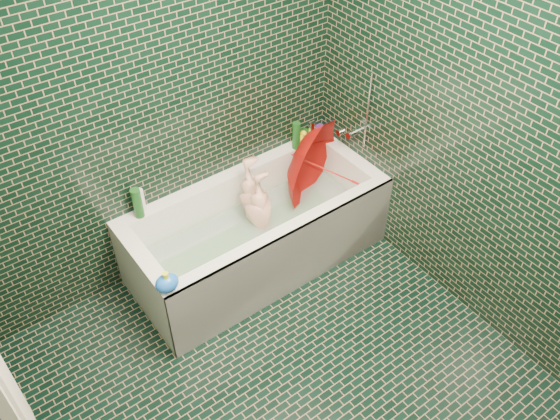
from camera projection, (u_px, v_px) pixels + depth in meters
floor at (296, 402)px, 3.33m from camera, size 2.80×2.80×0.00m
wall_back at (148, 103)px, 3.32m from camera, size 2.80×0.00×2.80m
wall_right at (500, 140)px, 3.05m from camera, size 0.00×2.80×2.80m
bathtub at (258, 239)px, 3.98m from camera, size 1.70×0.75×0.55m
bath_mat at (257, 244)px, 4.03m from camera, size 1.35×0.47×0.01m
water at (257, 228)px, 3.93m from camera, size 1.48×0.53×0.00m
towel at (3, 394)px, 2.23m from camera, size 0.08×0.44×1.12m
faucet at (355, 128)px, 3.96m from camera, size 0.18×0.19×0.55m
child at (261, 220)px, 3.98m from camera, size 0.98×0.55×0.27m
umbrella at (327, 170)px, 3.98m from camera, size 0.94×0.92×0.80m
soap_bottle_a at (320, 133)px, 4.31m from camera, size 0.11×0.11×0.23m
soap_bottle_b at (319, 132)px, 4.31m from camera, size 0.11×0.11×0.20m
soap_bottle_c at (312, 141)px, 4.24m from camera, size 0.18×0.18×0.19m
bottle_right_tall at (296, 136)px, 4.11m from camera, size 0.06×0.06×0.21m
bottle_right_pump at (312, 131)px, 4.18m from camera, size 0.05×0.05×0.16m
bottle_left_tall at (137, 203)px, 3.59m from camera, size 0.07×0.07×0.21m
bottle_left_short at (141, 200)px, 3.64m from camera, size 0.05×0.05×0.16m
rubber_duck at (300, 138)px, 4.19m from camera, size 0.11×0.08×0.09m
bath_toy at (167, 283)px, 3.19m from camera, size 0.14×0.12×0.13m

